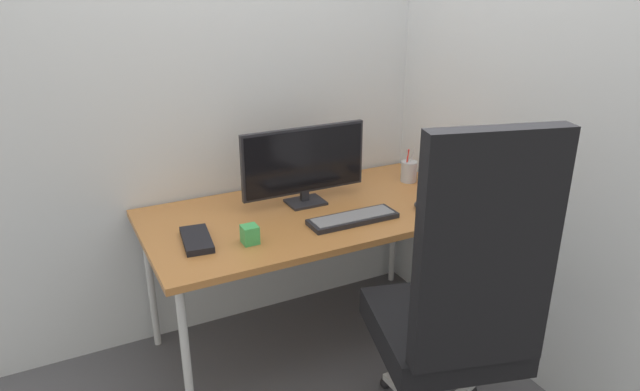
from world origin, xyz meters
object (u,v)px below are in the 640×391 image
(mouse, at_px, (422,206))
(coffee_mug, at_px, (435,181))
(pen_holder, at_px, (409,171))
(office_chair, at_px, (458,305))
(notebook, at_px, (197,240))
(keyboard, at_px, (353,218))
(monitor, at_px, (304,163))
(desk_clamp_accessory, at_px, (250,234))

(mouse, xyz_separation_m, coffee_mug, (0.21, 0.18, 0.02))
(pen_holder, height_order, coffee_mug, pen_holder)
(office_chair, distance_m, notebook, 1.03)
(notebook, distance_m, coffee_mug, 1.21)
(keyboard, distance_m, notebook, 0.66)
(monitor, xyz_separation_m, keyboard, (0.09, -0.28, -0.18))
(pen_holder, bearing_deg, monitor, -178.23)
(office_chair, height_order, mouse, office_chair)
(pen_holder, relative_size, notebook, 0.75)
(office_chair, relative_size, coffee_mug, 10.99)
(pen_holder, xyz_separation_m, notebook, (-1.16, -0.20, -0.04))
(monitor, bearing_deg, keyboard, -71.58)
(office_chair, relative_size, desk_clamp_accessory, 17.65)
(monitor, bearing_deg, mouse, -36.35)
(pen_holder, bearing_deg, office_chair, -116.46)
(notebook, bearing_deg, keyboard, -1.38)
(desk_clamp_accessory, bearing_deg, notebook, 152.29)
(notebook, bearing_deg, monitor, 25.37)
(office_chair, xyz_separation_m, desk_clamp_accessory, (-0.48, 0.68, 0.07))
(keyboard, xyz_separation_m, desk_clamp_accessory, (-0.47, 0.00, 0.02))
(monitor, xyz_separation_m, coffee_mug, (0.64, -0.13, -0.15))
(monitor, distance_m, desk_clamp_accessory, 0.49)
(coffee_mug, bearing_deg, desk_clamp_accessory, -171.74)
(keyboard, bearing_deg, desk_clamp_accessory, 179.80)
(pen_holder, bearing_deg, notebook, -170.13)
(mouse, height_order, notebook, mouse)
(notebook, height_order, coffee_mug, coffee_mug)
(keyboard, relative_size, pen_holder, 2.26)
(notebook, bearing_deg, mouse, -0.44)
(pen_holder, relative_size, coffee_mug, 1.47)
(pen_holder, height_order, desk_clamp_accessory, pen_holder)
(desk_clamp_accessory, bearing_deg, monitor, 37.02)
(monitor, xyz_separation_m, notebook, (-0.56, -0.18, -0.18))
(office_chair, bearing_deg, mouse, 63.29)
(desk_clamp_accessory, bearing_deg, mouse, -2.61)
(mouse, relative_size, coffee_mug, 0.78)
(coffee_mug, distance_m, desk_clamp_accessory, 1.03)
(pen_holder, distance_m, desk_clamp_accessory, 1.01)
(mouse, bearing_deg, notebook, -178.40)
(keyboard, bearing_deg, coffee_mug, 15.18)
(monitor, bearing_deg, notebook, -161.95)
(monitor, distance_m, notebook, 0.62)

